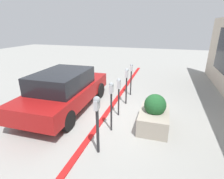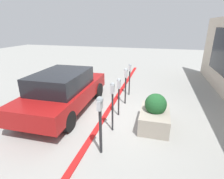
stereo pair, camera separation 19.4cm
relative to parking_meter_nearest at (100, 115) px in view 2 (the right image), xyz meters
name	(u,v)px [view 2 (the right image)]	position (x,y,z in m)	size (l,w,h in m)	color
ground_plane	(109,114)	(2.00, 0.37, -1.06)	(40.00, 40.00, 0.00)	#999993
curb_strip	(107,113)	(2.00, 0.45, -1.04)	(14.96, 0.16, 0.04)	red
parking_meter_nearest	(100,115)	(0.00, 0.00, 0.00)	(0.20, 0.17, 1.52)	#232326
parking_meter_second	(113,97)	(1.03, -0.02, 0.04)	(0.16, 0.14, 1.53)	#232326
parking_meter_middle	(119,88)	(2.01, 0.01, -0.05)	(0.17, 0.14, 1.37)	#232326
parking_meter_fourth	(126,78)	(3.04, -0.02, 0.01)	(0.17, 0.15, 1.48)	#232326
parking_meter_farthest	(130,73)	(4.04, -0.01, -0.05)	(0.15, 0.13, 1.44)	#232326
planter_box	(155,114)	(1.59, -1.23, -0.64)	(1.40, 0.87, 1.09)	#A39989
parked_car_front	(64,90)	(1.97, 2.08, -0.30)	(4.40, 1.90, 1.47)	maroon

